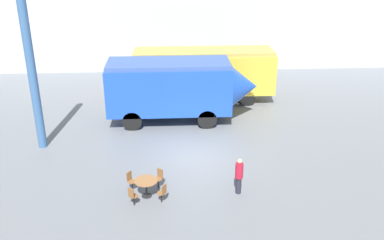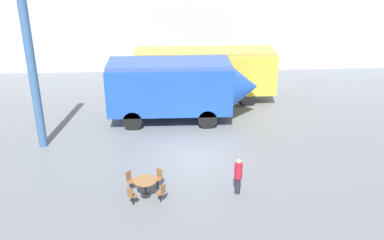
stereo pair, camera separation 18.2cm
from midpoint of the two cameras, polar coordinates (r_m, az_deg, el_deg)
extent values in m
plane|color=slate|center=(21.47, 0.86, -4.97)|extent=(80.00, 80.00, 0.00)
cube|color=#B2B7C1|center=(34.56, -0.72, 13.79)|extent=(44.00, 0.15, 9.00)
cube|color=gold|center=(28.30, 1.84, 6.34)|extent=(9.18, 2.51, 2.54)
cube|color=tan|center=(27.93, 1.88, 9.07)|extent=(9.00, 2.31, 0.24)
cylinder|color=black|center=(27.98, 7.63, 2.86)|extent=(1.03, 0.12, 1.03)
cylinder|color=black|center=(30.20, 6.86, 4.44)|extent=(1.03, 0.12, 1.03)
cylinder|color=black|center=(27.54, -3.73, 2.69)|extent=(1.03, 0.12, 1.03)
cylinder|color=black|center=(29.79, -3.68, 4.29)|extent=(1.03, 0.12, 1.03)
cube|color=blue|center=(24.99, -2.79, 4.31)|extent=(7.12, 2.76, 2.70)
cone|color=blue|center=(25.36, 7.13, 4.44)|extent=(1.60, 2.56, 2.56)
cube|color=#3A579D|center=(24.56, -2.86, 7.56)|extent=(6.97, 2.53, 0.24)
cylinder|color=black|center=(24.39, 2.31, 0.03)|extent=(1.10, 0.12, 1.10)
cylinder|color=black|center=(26.83, 1.83, 2.24)|extent=(1.10, 0.12, 1.10)
cylinder|color=black|center=(24.40, -7.73, -0.16)|extent=(1.10, 0.12, 1.10)
cylinder|color=black|center=(26.84, -7.31, 2.06)|extent=(1.10, 0.12, 1.10)
cylinder|color=black|center=(18.57, -5.89, -9.98)|extent=(0.44, 0.44, 0.02)
cylinder|color=black|center=(18.37, -5.94, -9.02)|extent=(0.08, 0.08, 0.72)
cylinder|color=olive|center=(18.17, -5.98, -8.03)|extent=(1.00, 1.00, 0.03)
cylinder|color=black|center=(18.02, -3.95, -10.27)|extent=(0.06, 0.06, 0.42)
cylinder|color=brown|center=(17.90, -3.97, -9.67)|extent=(0.36, 0.36, 0.03)
cube|color=brown|center=(17.70, -3.59, -9.22)|extent=(0.21, 0.25, 0.42)
cylinder|color=black|center=(18.97, -4.35, -8.42)|extent=(0.06, 0.06, 0.42)
cylinder|color=brown|center=(18.85, -4.37, -7.84)|extent=(0.36, 0.36, 0.03)
cube|color=brown|center=(18.84, -4.09, -7.05)|extent=(0.25, 0.21, 0.42)
cylinder|color=black|center=(18.92, -7.78, -8.69)|extent=(0.06, 0.06, 0.42)
cylinder|color=brown|center=(18.80, -7.82, -8.10)|extent=(0.36, 0.36, 0.03)
cube|color=brown|center=(18.78, -8.21, -7.37)|extent=(0.21, 0.25, 0.42)
cylinder|color=black|center=(17.97, -7.58, -10.56)|extent=(0.06, 0.06, 0.42)
cylinder|color=brown|center=(17.84, -7.62, -9.96)|extent=(0.36, 0.36, 0.03)
cube|color=brown|center=(17.63, -7.99, -9.56)|extent=(0.25, 0.21, 0.42)
cylinder|color=#262633|center=(18.56, 6.39, -8.66)|extent=(0.24, 0.24, 0.76)
cylinder|color=#B2192D|center=(18.20, 6.49, -6.75)|extent=(0.34, 0.34, 0.67)
sphere|color=tan|center=(17.98, 6.55, -5.51)|extent=(0.22, 0.22, 0.22)
cylinder|color=#386093|center=(22.50, -20.27, 5.92)|extent=(0.44, 0.44, 8.00)
camera|label=1|loc=(0.09, -89.76, 0.10)|focal=40.00mm
camera|label=2|loc=(0.09, 90.24, -0.10)|focal=40.00mm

